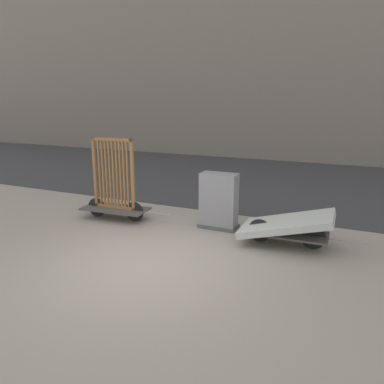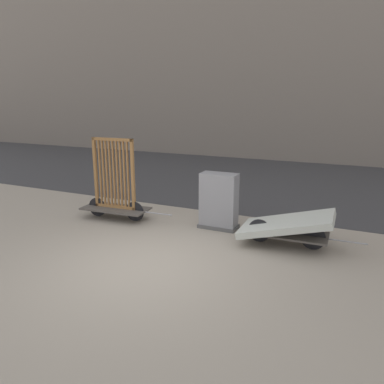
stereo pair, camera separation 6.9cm
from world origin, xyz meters
The scene contains 5 objects.
ground_plane centered at (0.00, 0.00, 0.00)m, with size 60.00×60.00×0.00m, color gray.
road_strip centered at (0.00, 8.18, 0.00)m, with size 56.00×9.21×0.01m.
bike_cart_with_bedframe centered at (-2.10, 2.02, 0.66)m, with size 2.39×0.86×2.02m.
bike_cart_with_mattress centered at (2.11, 2.02, 0.42)m, with size 2.47×1.15×0.76m.
utility_cabinet centered at (0.48, 2.45, 0.60)m, with size 0.90×0.46×1.30m.
Camera 2 is at (3.40, -5.32, 2.94)m, focal length 35.00 mm.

